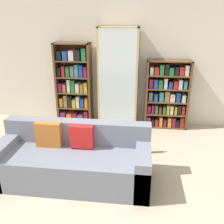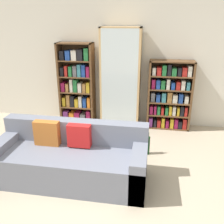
{
  "view_description": "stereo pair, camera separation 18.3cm",
  "coord_description": "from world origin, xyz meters",
  "px_view_note": "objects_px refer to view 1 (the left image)",
  "views": [
    {
      "loc": [
        0.41,
        -2.36,
        2.19
      ],
      "look_at": [
        -0.06,
        1.55,
        0.67
      ],
      "focal_mm": 40.0,
      "sensor_mm": 36.0,
      "label": 1
    },
    {
      "loc": [
        0.59,
        -2.34,
        2.19
      ],
      "look_at": [
        -0.06,
        1.55,
        0.67
      ],
      "focal_mm": 40.0,
      "sensor_mm": 36.0,
      "label": 2
    }
  ],
  "objects_px": {
    "couch": "(74,161)",
    "wine_bottle": "(148,144)",
    "display_cabinet": "(118,79)",
    "bookshelf_right": "(167,96)",
    "bookshelf_left": "(74,86)"
  },
  "relations": [
    {
      "from": "couch",
      "to": "bookshelf_left",
      "type": "relative_size",
      "value": 1.24
    },
    {
      "from": "couch",
      "to": "wine_bottle",
      "type": "height_order",
      "value": "couch"
    },
    {
      "from": "bookshelf_right",
      "to": "wine_bottle",
      "type": "bearing_deg",
      "value": -107.49
    },
    {
      "from": "bookshelf_right",
      "to": "wine_bottle",
      "type": "distance_m",
      "value": 1.34
    },
    {
      "from": "bookshelf_left",
      "to": "wine_bottle",
      "type": "height_order",
      "value": "bookshelf_left"
    },
    {
      "from": "bookshelf_left",
      "to": "bookshelf_right",
      "type": "height_order",
      "value": "bookshelf_left"
    },
    {
      "from": "couch",
      "to": "display_cabinet",
      "type": "height_order",
      "value": "display_cabinet"
    },
    {
      "from": "couch",
      "to": "bookshelf_left",
      "type": "height_order",
      "value": "bookshelf_left"
    },
    {
      "from": "couch",
      "to": "bookshelf_right",
      "type": "relative_size",
      "value": 1.52
    },
    {
      "from": "display_cabinet",
      "to": "couch",
      "type": "bearing_deg",
      "value": -101.8
    },
    {
      "from": "bookshelf_right",
      "to": "wine_bottle",
      "type": "height_order",
      "value": "bookshelf_right"
    },
    {
      "from": "couch",
      "to": "bookshelf_left",
      "type": "distance_m",
      "value": 2.17
    },
    {
      "from": "couch",
      "to": "wine_bottle",
      "type": "relative_size",
      "value": 5.24
    },
    {
      "from": "couch",
      "to": "display_cabinet",
      "type": "xyz_separation_m",
      "value": [
        0.42,
        2.03,
        0.7
      ]
    },
    {
      "from": "display_cabinet",
      "to": "bookshelf_right",
      "type": "bearing_deg",
      "value": 0.92
    }
  ]
}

